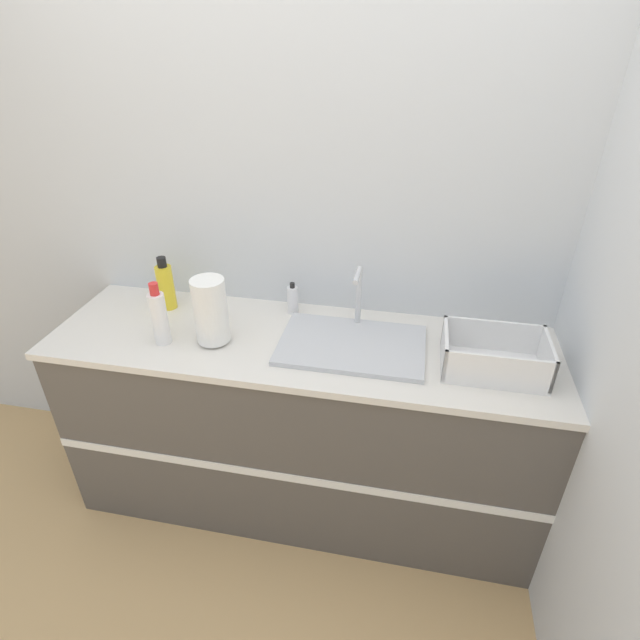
{
  "coord_description": "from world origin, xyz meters",
  "views": [
    {
      "loc": [
        0.4,
        -1.34,
        2.02
      ],
      "look_at": [
        0.08,
        0.27,
        1.04
      ],
      "focal_mm": 28.0,
      "sensor_mm": 36.0,
      "label": 1
    }
  ],
  "objects_px": {
    "sink": "(352,342)",
    "bottle_white_spray": "(159,317)",
    "dish_rack": "(494,358)",
    "bottle_yellow": "(166,286)",
    "soap_dispenser": "(293,300)",
    "paper_towel_roll": "(211,311)"
  },
  "relations": [
    {
      "from": "dish_rack",
      "to": "bottle_white_spray",
      "type": "height_order",
      "value": "bottle_white_spray"
    },
    {
      "from": "sink",
      "to": "dish_rack",
      "type": "relative_size",
      "value": 1.54
    },
    {
      "from": "dish_rack",
      "to": "soap_dispenser",
      "type": "height_order",
      "value": "soap_dispenser"
    },
    {
      "from": "sink",
      "to": "bottle_white_spray",
      "type": "distance_m",
      "value": 0.76
    },
    {
      "from": "paper_towel_roll",
      "to": "dish_rack",
      "type": "relative_size",
      "value": 0.74
    },
    {
      "from": "bottle_white_spray",
      "to": "dish_rack",
      "type": "bearing_deg",
      "value": 3.06
    },
    {
      "from": "dish_rack",
      "to": "soap_dispenser",
      "type": "bearing_deg",
      "value": 162.24
    },
    {
      "from": "sink",
      "to": "bottle_white_spray",
      "type": "height_order",
      "value": "sink"
    },
    {
      "from": "dish_rack",
      "to": "soap_dispenser",
      "type": "relative_size",
      "value": 2.55
    },
    {
      "from": "paper_towel_roll",
      "to": "bottle_yellow",
      "type": "height_order",
      "value": "paper_towel_roll"
    },
    {
      "from": "bottle_yellow",
      "to": "soap_dispenser",
      "type": "height_order",
      "value": "bottle_yellow"
    },
    {
      "from": "paper_towel_roll",
      "to": "soap_dispenser",
      "type": "xyz_separation_m",
      "value": [
        0.25,
        0.29,
        -0.08
      ]
    },
    {
      "from": "dish_rack",
      "to": "bottle_white_spray",
      "type": "xyz_separation_m",
      "value": [
        -1.27,
        -0.07,
        0.07
      ]
    },
    {
      "from": "sink",
      "to": "soap_dispenser",
      "type": "height_order",
      "value": "sink"
    },
    {
      "from": "dish_rack",
      "to": "bottle_white_spray",
      "type": "relative_size",
      "value": 1.41
    },
    {
      "from": "sink",
      "to": "paper_towel_roll",
      "type": "relative_size",
      "value": 2.07
    },
    {
      "from": "dish_rack",
      "to": "bottle_yellow",
      "type": "height_order",
      "value": "bottle_yellow"
    },
    {
      "from": "sink",
      "to": "bottle_white_spray",
      "type": "bearing_deg",
      "value": -171.03
    },
    {
      "from": "bottle_white_spray",
      "to": "bottle_yellow",
      "type": "xyz_separation_m",
      "value": [
        -0.11,
        0.27,
        -0.01
      ]
    },
    {
      "from": "sink",
      "to": "soap_dispenser",
      "type": "relative_size",
      "value": 3.92
    },
    {
      "from": "sink",
      "to": "bottle_white_spray",
      "type": "xyz_separation_m",
      "value": [
        -0.74,
        -0.12,
        0.1
      ]
    },
    {
      "from": "bottle_white_spray",
      "to": "bottle_yellow",
      "type": "distance_m",
      "value": 0.29
    }
  ]
}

